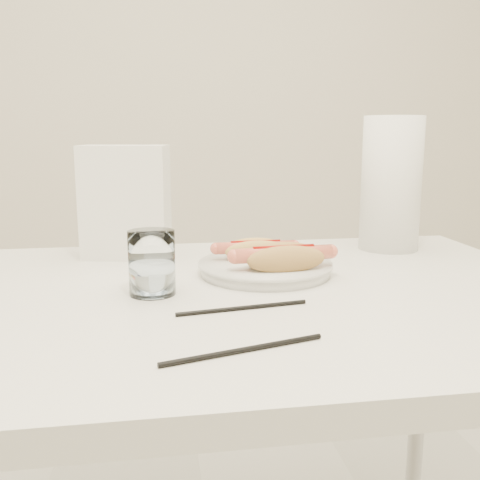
{
  "coord_description": "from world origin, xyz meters",
  "views": [
    {
      "loc": [
        -0.12,
        -0.87,
        1.01
      ],
      "look_at": [
        0.03,
        0.07,
        0.82
      ],
      "focal_mm": 41.04,
      "sensor_mm": 36.0,
      "label": 1
    }
  ],
  "objects": [
    {
      "name": "napkin_box",
      "position": [
        -0.17,
        0.28,
        0.87
      ],
      "size": [
        0.19,
        0.13,
        0.23
      ],
      "primitive_type": "cube",
      "rotation": [
        0.0,
        0.0,
        -0.19
      ],
      "color": "white",
      "rests_on": "table"
    },
    {
      "name": "hotdog_left",
      "position": [
        0.07,
        0.12,
        0.79
      ],
      "size": [
        0.15,
        0.06,
        0.04
      ],
      "rotation": [
        0.0,
        0.0,
        0.01
      ],
      "color": "#E0B059",
      "rests_on": "plate"
    },
    {
      "name": "plate",
      "position": [
        0.08,
        0.09,
        0.76
      ],
      "size": [
        0.27,
        0.27,
        0.02
      ],
      "primitive_type": "cylinder",
      "rotation": [
        0.0,
        0.0,
        0.16
      ],
      "color": "silver",
      "rests_on": "table"
    },
    {
      "name": "table",
      "position": [
        0.0,
        0.0,
        0.69
      ],
      "size": [
        1.2,
        0.8,
        0.75
      ],
      "color": "white",
      "rests_on": "ground"
    },
    {
      "name": "water_glass",
      "position": [
        -0.12,
        -0.0,
        0.8
      ],
      "size": [
        0.07,
        0.07,
        0.1
      ],
      "primitive_type": "cylinder",
      "color": "white",
      "rests_on": "table"
    },
    {
      "name": "hotdog_right",
      "position": [
        0.11,
        0.04,
        0.79
      ],
      "size": [
        0.18,
        0.08,
        0.05
      ],
      "rotation": [
        0.0,
        0.0,
        0.07
      ],
      "color": "#BB8B49",
      "rests_on": "plate"
    },
    {
      "name": "paper_towel_roll",
      "position": [
        0.4,
        0.27,
        0.9
      ],
      "size": [
        0.14,
        0.14,
        0.29
      ],
      "primitive_type": "cylinder",
      "rotation": [
        0.0,
        0.0,
        0.11
      ],
      "color": "white",
      "rests_on": "table"
    },
    {
      "name": "chopstick_near",
      "position": [
        0.01,
        -0.11,
        0.75
      ],
      "size": [
        0.2,
        0.04,
        0.01
      ],
      "primitive_type": "cylinder",
      "rotation": [
        0.0,
        1.57,
        0.15
      ],
      "color": "black",
      "rests_on": "table"
    },
    {
      "name": "navy_napkin",
      "position": [
        0.1,
        0.27,
        0.75
      ],
      "size": [
        0.17,
        0.17,
        0.01
      ],
      "primitive_type": "cube",
      "rotation": [
        0.0,
        0.0,
        -0.18
      ],
      "color": "#101334",
      "rests_on": "table"
    },
    {
      "name": "chopstick_far",
      "position": [
        -0.02,
        -0.26,
        0.75
      ],
      "size": [
        0.21,
        0.06,
        0.01
      ],
      "primitive_type": "cylinder",
      "rotation": [
        0.0,
        1.57,
        0.28
      ],
      "color": "black",
      "rests_on": "table"
    }
  ]
}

